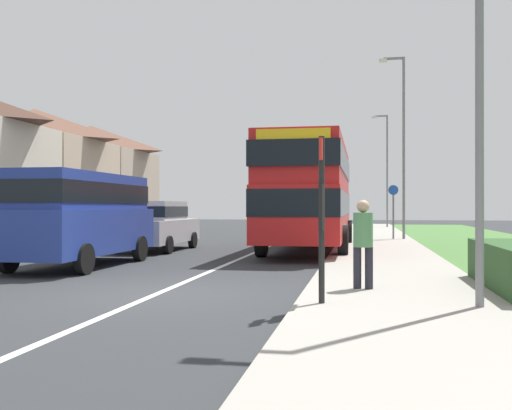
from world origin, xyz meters
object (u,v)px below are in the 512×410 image
cycle_route_sign (393,210)px  street_lamp_near (472,24)px  bus_stop_sign (322,208)px  street_lamp_far (386,164)px  parked_car_silver (156,224)px  street_lamp_mid (402,137)px  parked_van_blue (81,212)px  pedestrian_at_stop (363,240)px  double_decker_bus (310,190)px

cycle_route_sign → street_lamp_near: bearing=-89.4°
bus_stop_sign → cycle_route_sign: size_ratio=1.03×
street_lamp_near → street_lamp_far: 34.05m
parked_car_silver → street_lamp_mid: (8.88, 7.17, 3.73)m
parked_van_blue → bus_stop_sign: size_ratio=2.11×
pedestrian_at_stop → parked_van_blue: bearing=152.6°
parked_van_blue → street_lamp_mid: bearing=55.1°
street_lamp_mid → street_lamp_far: street_lamp_mid is taller
double_decker_bus → cycle_route_sign: double_decker_bus is taller
parked_car_silver → street_lamp_far: (8.80, 23.14, 3.66)m
parked_car_silver → street_lamp_far: street_lamp_far is taller
pedestrian_at_stop → bus_stop_sign: 1.84m
double_decker_bus → street_lamp_near: size_ratio=1.44×
parked_van_blue → cycle_route_sign: cycle_route_sign is taller
street_lamp_near → street_lamp_far: size_ratio=0.90×
cycle_route_sign → street_lamp_mid: 3.27m
street_lamp_mid → pedestrian_at_stop: bearing=-95.9°
double_decker_bus → parked_car_silver: (-5.34, -1.01, -1.19)m
double_decker_bus → cycle_route_sign: (3.18, 6.11, -0.71)m
street_lamp_mid → double_decker_bus: bearing=-119.9°
pedestrian_at_stop → street_lamp_near: 3.89m
parked_car_silver → parked_van_blue: bearing=-90.2°
street_lamp_mid → parked_car_silver: bearing=-141.1°
bus_stop_sign → street_lamp_far: size_ratio=0.32×
cycle_route_sign → pedestrian_at_stop: bearing=-94.7°
pedestrian_at_stop → street_lamp_far: 32.72m
parked_van_blue → street_lamp_mid: (8.91, 12.78, 3.26)m
bus_stop_sign → street_lamp_mid: (2.31, 18.15, 3.14)m
double_decker_bus → parked_car_silver: size_ratio=2.28×
street_lamp_mid → street_lamp_far: bearing=90.3°
parked_van_blue → parked_car_silver: parked_van_blue is taller
parked_van_blue → street_lamp_mid: 15.91m
street_lamp_mid → street_lamp_far: 15.97m
cycle_route_sign → street_lamp_mid: bearing=8.5°
bus_stop_sign → street_lamp_far: bearing=86.3°
double_decker_bus → street_lamp_far: 22.53m
parked_van_blue → bus_stop_sign: 8.51m
street_lamp_far → parked_van_blue: bearing=-107.1°
parked_car_silver → pedestrian_at_stop: size_ratio=2.75×
double_decker_bus → street_lamp_far: size_ratio=1.30×
cycle_route_sign → bus_stop_sign: bearing=-96.1°
parked_van_blue → street_lamp_near: street_lamp_near is taller
parked_car_silver → cycle_route_sign: (8.52, 7.12, 0.48)m
cycle_route_sign → street_lamp_near: street_lamp_near is taller
pedestrian_at_stop → parked_car_silver: bearing=127.6°
pedestrian_at_stop → street_lamp_mid: 17.01m
double_decker_bus → parked_van_blue: double_decker_bus is taller
parked_van_blue → double_decker_bus: bearing=51.0°
double_decker_bus → parked_car_silver: double_decker_bus is taller
double_decker_bus → street_lamp_mid: bearing=60.1°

